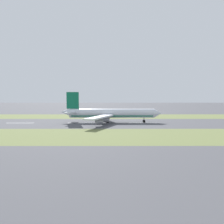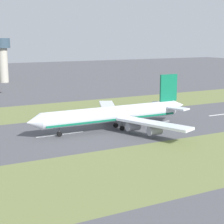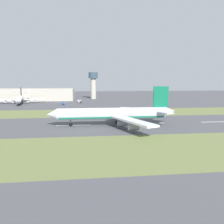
% 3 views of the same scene
% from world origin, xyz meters
% --- Properties ---
extents(ground_plane, '(800.00, 800.00, 0.00)m').
position_xyz_m(ground_plane, '(0.00, 0.00, 0.00)').
color(ground_plane, '#4C4C51').
extents(grass_median_west, '(40.00, 600.00, 0.01)m').
position_xyz_m(grass_median_west, '(-45.00, 0.00, 0.00)').
color(grass_median_west, olive).
rests_on(grass_median_west, ground).
extents(grass_median_east, '(40.00, 600.00, 0.01)m').
position_xyz_m(grass_median_east, '(45.00, 0.00, 0.00)').
color(grass_median_east, olive).
rests_on(grass_median_east, ground).
extents(centreline_dash_near, '(1.20, 18.00, 0.01)m').
position_xyz_m(centreline_dash_near, '(0.00, -55.53, 0.01)').
color(centreline_dash_near, silver).
rests_on(centreline_dash_near, ground).
extents(centreline_dash_mid, '(1.20, 18.00, 0.01)m').
position_xyz_m(centreline_dash_mid, '(0.00, -15.53, 0.01)').
color(centreline_dash_mid, silver).
rests_on(centreline_dash_mid, ground).
extents(centreline_dash_far, '(1.20, 18.00, 0.01)m').
position_xyz_m(centreline_dash_far, '(0.00, 24.47, 0.01)').
color(centreline_dash_far, silver).
rests_on(centreline_dash_far, ground).
extents(airplane_main_jet, '(64.14, 67.00, 20.20)m').
position_xyz_m(airplane_main_jet, '(-2.71, 2.56, 6.02)').
color(airplane_main_jet, silver).
rests_on(airplane_main_jet, ground).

